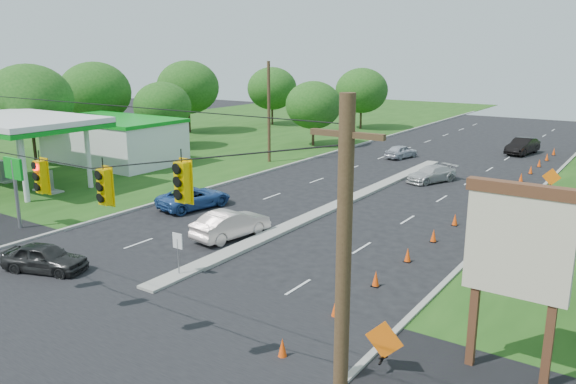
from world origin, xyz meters
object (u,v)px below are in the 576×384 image
Objects in this scene: pylon_sign at (530,254)px; black_sedan at (45,258)px; blue_pickup at (194,197)px; white_sedan at (231,224)px; gas_station at (99,137)px.

black_sedan is (-19.83, -3.15, -3.33)m from pylon_sign.
white_sedan is at bearing 161.69° from blue_pickup.
white_sedan is (22.01, -8.66, -1.82)m from gas_station.
gas_station reaches higher than white_sedan.
black_sedan is at bearing 73.96° from white_sedan.
gas_station is at bearing -13.09° from white_sedan.
white_sedan is at bearing 161.34° from pylon_sign.
gas_station is 25.06m from black_sedan.
gas_station is 23.72m from white_sedan.
white_sedan is 6.66m from blue_pickup.
pylon_sign is 1.25× the size of blue_pickup.
gas_station is at bearing 159.69° from pylon_sign.
gas_station is 5.03× the size of black_sedan.
pylon_sign is at bearing -100.55° from black_sedan.
pylon_sign reaches higher than blue_pickup.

